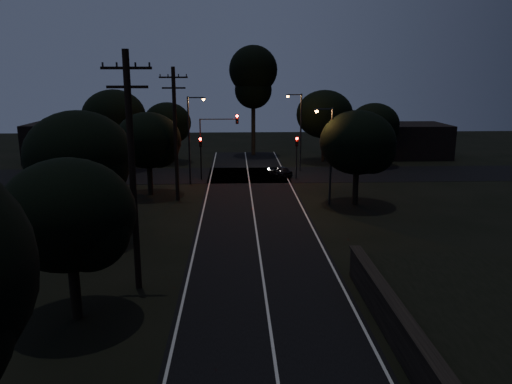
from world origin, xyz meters
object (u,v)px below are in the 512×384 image
signal_left (201,150)px  streetlight_b (299,127)px  signal_right (297,150)px  signal_mast (218,135)px  utility_pole_mid (132,170)px  streetlight_c (329,149)px  tall_pine (253,77)px  car (281,171)px  streetlight_a (191,134)px  utility_pole_far (175,132)px

signal_left → streetlight_b: 10.84m
signal_right → signal_mast: 7.66m
utility_pole_mid → streetlight_c: utility_pole_mid is taller
streetlight_b → signal_left: bearing=-158.0°
utility_pole_mid → streetlight_b: size_ratio=1.38×
tall_pine → signal_left: size_ratio=3.26×
streetlight_b → car: streetlight_b is taller
car → tall_pine: bearing=-105.8°
streetlight_a → signal_left: bearing=70.4°
utility_pole_far → signal_right: (10.60, 7.99, -2.65)m
signal_left → streetlight_b: size_ratio=0.51×
utility_pole_mid → utility_pole_far: utility_pole_mid is taller
utility_pole_mid → signal_mast: 25.22m
utility_pole_far → streetlight_c: size_ratio=1.40×
signal_mast → streetlight_b: size_ratio=0.78×
utility_pole_mid → streetlight_b: bearing=68.7°
signal_right → streetlight_b: size_ratio=0.51×
utility_pole_mid → car: bearing=70.7°
streetlight_a → car: (8.51, 3.29, -4.12)m
signal_mast → car: signal_mast is taller
utility_pole_far → signal_left: (1.40, 7.99, -2.65)m
streetlight_c → streetlight_a: bearing=144.3°
tall_pine → streetlight_b: size_ratio=1.67×
utility_pole_mid → car: 28.34m
signal_right → streetlight_b: (0.71, 4.01, 1.80)m
streetlight_a → utility_pole_far: bearing=-96.6°
utility_pole_mid → signal_left: (1.40, 24.99, -2.90)m
utility_pole_far → streetlight_a: bearing=83.4°
signal_right → signal_mast: bearing=180.0°
signal_mast → car: 7.33m
car → streetlight_a: bearing=-3.7°
signal_left → car: (7.80, 1.31, -2.32)m
signal_mast → streetlight_b: streetlight_b is taller
signal_left → streetlight_c: (10.43, -9.99, 1.51)m
utility_pole_far → streetlight_b: utility_pole_far is taller
streetlight_a → utility_pole_mid: bearing=-91.7°
utility_pole_mid → signal_mast: utility_pole_mid is taller
utility_pole_far → signal_mast: utility_pole_far is taller
streetlight_c → streetlight_b: bearing=92.1°
streetlight_b → streetlight_c: size_ratio=1.07×
signal_right → streetlight_a: size_ratio=0.51×
streetlight_c → car: streetlight_c is taller
signal_left → signal_right: same height
streetlight_c → car: size_ratio=2.47×
utility_pole_mid → streetlight_a: (0.69, 23.00, -1.10)m
utility_pole_mid → signal_mast: size_ratio=1.76×
utility_pole_mid → car: utility_pole_mid is taller
signal_mast → signal_left: bearing=-179.9°
signal_left → car: 8.24m
utility_pole_mid → streetlight_a: size_ratio=1.38×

